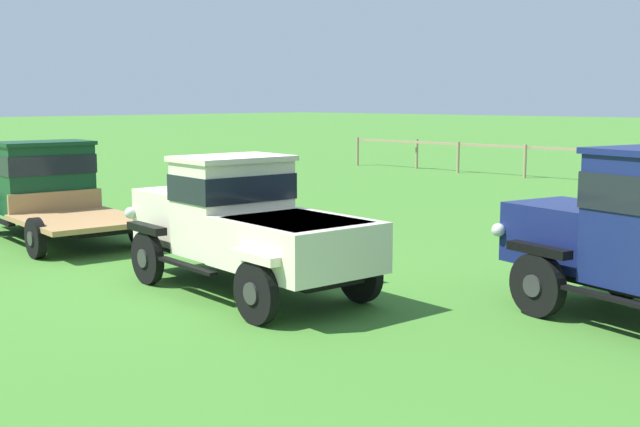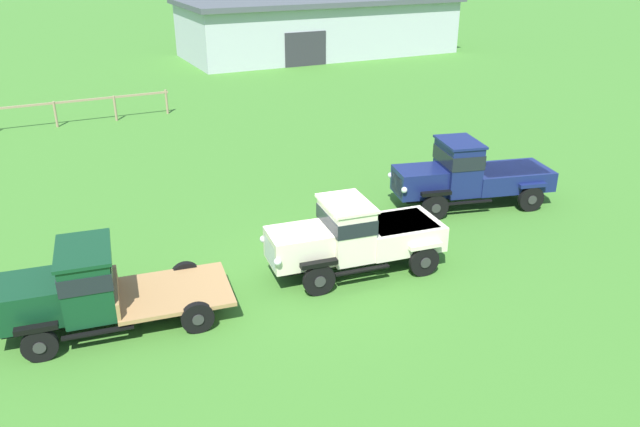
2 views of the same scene
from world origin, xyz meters
TOP-DOWN VIEW (x-y plane):
  - ground_plane at (0.00, 0.00)m, footprint 240.00×240.00m
  - farm_shed at (15.62, 32.31)m, footprint 21.41×9.34m
  - paddock_fence at (-6.59, 18.83)m, footprint 13.98×0.60m
  - vintage_truck_foreground_near at (-6.07, 0.01)m, footprint 5.60×2.79m
  - vintage_truck_second_in_line at (0.88, -0.31)m, footprint 5.01×2.46m
  - vintage_truck_midrow_center at (6.59, 2.06)m, footprint 5.67×3.05m

SIDE VIEW (x-z plane):
  - ground_plane at x=0.00m, z-range 0.00..0.00m
  - paddock_fence at x=-6.59m, z-range 0.26..1.52m
  - vintage_truck_foreground_near at x=-6.07m, z-range 0.03..2.07m
  - vintage_truck_second_in_line at x=0.88m, z-range 0.03..2.10m
  - vintage_truck_midrow_center at x=6.59m, z-range -0.04..2.29m
  - farm_shed at x=15.62m, z-range 0.02..4.32m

